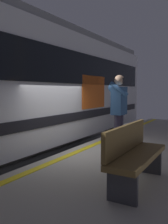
{
  "coord_description": "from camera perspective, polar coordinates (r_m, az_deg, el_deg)",
  "views": [
    {
      "loc": [
        4.95,
        3.17,
        2.37
      ],
      "look_at": [
        -0.06,
        0.3,
        1.87
      ],
      "focal_mm": 38.94,
      "sensor_mm": 36.0,
      "label": 1
    }
  ],
  "objects": [
    {
      "name": "ground_plane",
      "position": [
        6.33,
        -2.73,
        -16.99
      ],
      "size": [
        23.93,
        23.93,
        0.0
      ],
      "primitive_type": "plane",
      "color": "#3D3D3F"
    },
    {
      "name": "passenger",
      "position": [
        5.46,
        8.14,
        1.09
      ],
      "size": [
        0.57,
        0.55,
        1.75
      ],
      "color": "#383347",
      "rests_on": "platform"
    },
    {
      "name": "bench",
      "position": [
        3.71,
        11.69,
        -9.34
      ],
      "size": [
        1.61,
        0.44,
        0.9
      ],
      "color": "brown",
      "rests_on": "platform"
    },
    {
      "name": "train_carriage",
      "position": [
        6.86,
        -18.86,
        6.54
      ],
      "size": [
        13.88,
        3.04,
        4.1
      ],
      "color": "silver",
      "rests_on": "ground"
    },
    {
      "name": "safety_line",
      "position": [
        5.89,
        -0.28,
        -8.77
      ],
      "size": [
        14.21,
        0.16,
        0.01
      ],
      "primitive_type": "cube",
      "color": "yellow",
      "rests_on": "platform"
    },
    {
      "name": "handbag",
      "position": [
        5.13,
        7.2,
        -8.78
      ],
      "size": [
        0.32,
        0.29,
        0.4
      ],
      "color": "maroon",
      "rests_on": "platform"
    },
    {
      "name": "track_rail_near",
      "position": [
        7.02,
        -11.71,
        -14.15
      ],
      "size": [
        18.85,
        0.08,
        0.16
      ],
      "primitive_type": "cube",
      "color": "slate",
      "rests_on": "ground"
    }
  ]
}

